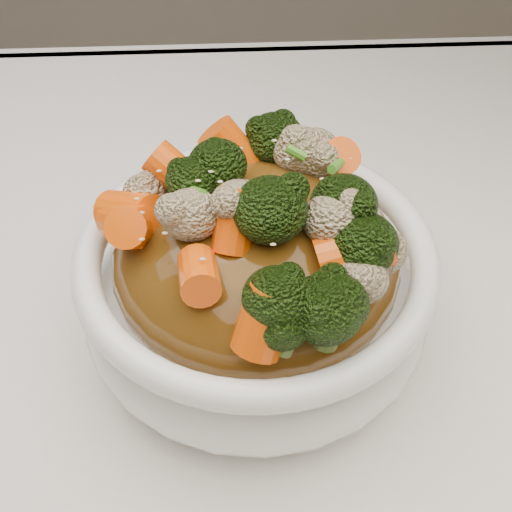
{
  "coord_description": "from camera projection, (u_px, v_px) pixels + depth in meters",
  "views": [
    {
      "loc": [
        0.04,
        -0.33,
        1.15
      ],
      "look_at": [
        0.06,
        -0.01,
        0.83
      ],
      "focal_mm": 50.0,
      "sensor_mm": 36.0,
      "label": 1
    }
  ],
  "objects": [
    {
      "name": "scallions",
      "position": [
        256.0,
        177.0,
        0.41
      ],
      "size": [
        0.15,
        0.15,
        0.02
      ],
      "primitive_type": null,
      "rotation": [
        0.0,
        0.0,
        -0.05
      ],
      "color": "#418C20",
      "rests_on": "sauce_base"
    },
    {
      "name": "cauliflower",
      "position": [
        256.0,
        182.0,
        0.41
      ],
      "size": [
        0.19,
        0.19,
        0.04
      ],
      "primitive_type": null,
      "rotation": [
        0.0,
        0.0,
        -0.05
      ],
      "color": "tan",
      "rests_on": "sauce_base"
    },
    {
      "name": "broccoli",
      "position": [
        256.0,
        180.0,
        0.41
      ],
      "size": [
        0.19,
        0.19,
        0.05
      ],
      "primitive_type": null,
      "rotation": [
        0.0,
        0.0,
        -0.05
      ],
      "color": "black",
      "rests_on": "sauce_base"
    },
    {
      "name": "bowl",
      "position": [
        256.0,
        292.0,
        0.48
      ],
      "size": [
        0.24,
        0.24,
        0.09
      ],
      "primitive_type": null,
      "rotation": [
        0.0,
        0.0,
        -0.05
      ],
      "color": "white",
      "rests_on": "tablecloth"
    },
    {
      "name": "sauce_base",
      "position": [
        256.0,
        260.0,
        0.46
      ],
      "size": [
        0.19,
        0.19,
        0.1
      ],
      "primitive_type": "ellipsoid",
      "rotation": [
        0.0,
        0.0,
        -0.05
      ],
      "color": "#56340E",
      "rests_on": "bowl"
    },
    {
      "name": "tablecloth",
      "position": [
        180.0,
        340.0,
        0.54
      ],
      "size": [
        1.2,
        0.8,
        0.04
      ],
      "primitive_type": "cube",
      "color": "white",
      "rests_on": "dining_table"
    },
    {
      "name": "sesame_seeds",
      "position": [
        256.0,
        177.0,
        0.41
      ],
      "size": [
        0.17,
        0.17,
        0.01
      ],
      "primitive_type": null,
      "rotation": [
        0.0,
        0.0,
        -0.05
      ],
      "color": "beige",
      "rests_on": "sauce_base"
    },
    {
      "name": "carrots",
      "position": [
        256.0,
        178.0,
        0.41
      ],
      "size": [
        0.19,
        0.19,
        0.05
      ],
      "primitive_type": null,
      "rotation": [
        0.0,
        0.0,
        -0.05
      ],
      "color": "#FF5908",
      "rests_on": "sauce_base"
    }
  ]
}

